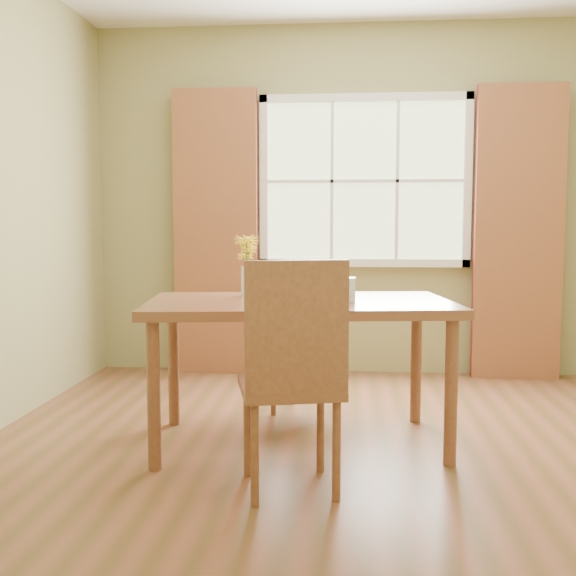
% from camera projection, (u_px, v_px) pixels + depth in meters
% --- Properties ---
extents(room, '(4.24, 3.84, 2.74)m').
position_uv_depth(room, '(375.00, 188.00, 3.35)').
color(room, brown).
rests_on(room, ground).
extents(window, '(1.62, 0.06, 1.32)m').
position_uv_depth(window, '(364.00, 181.00, 5.19)').
color(window, '#BACD9B').
rests_on(window, room).
extents(curtain_left, '(0.65, 0.08, 2.20)m').
position_uv_depth(curtain_left, '(216.00, 233.00, 5.23)').
color(curtain_left, maroon).
rests_on(curtain_left, room).
extents(curtain_right, '(0.65, 0.08, 2.20)m').
position_uv_depth(curtain_right, '(518.00, 234.00, 5.04)').
color(curtain_right, maroon).
rests_on(curtain_right, room).
extents(dining_table, '(1.68, 1.08, 0.77)m').
position_uv_depth(dining_table, '(299.00, 315.00, 3.54)').
color(dining_table, brown).
rests_on(dining_table, room).
extents(chair_near, '(0.51, 0.51, 1.03)m').
position_uv_depth(chair_near, '(293.00, 368.00, 2.85)').
color(chair_near, brown).
rests_on(chair_near, room).
extents(chair_far, '(0.48, 0.48, 0.93)m').
position_uv_depth(chair_far, '(310.00, 329.00, 4.25)').
color(chair_far, brown).
rests_on(chair_far, room).
extents(placemat, '(0.48, 0.37, 0.01)m').
position_uv_depth(placemat, '(291.00, 303.00, 3.39)').
color(placemat, beige).
rests_on(placemat, dining_table).
extents(plate, '(0.30, 0.30, 0.01)m').
position_uv_depth(plate, '(291.00, 300.00, 3.44)').
color(plate, '#BEDD37').
rests_on(plate, placemat).
extents(croissant_sandwich, '(0.20, 0.18, 0.12)m').
position_uv_depth(croissant_sandwich, '(292.00, 288.00, 3.39)').
color(croissant_sandwich, gold).
rests_on(croissant_sandwich, plate).
extents(water_glass, '(0.08, 0.08, 0.13)m').
position_uv_depth(water_glass, '(347.00, 290.00, 3.47)').
color(water_glass, silver).
rests_on(water_glass, dining_table).
extents(flower_vase, '(0.14, 0.14, 0.34)m').
position_uv_depth(flower_vase, '(247.00, 258.00, 3.74)').
color(flower_vase, silver).
rests_on(flower_vase, dining_table).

